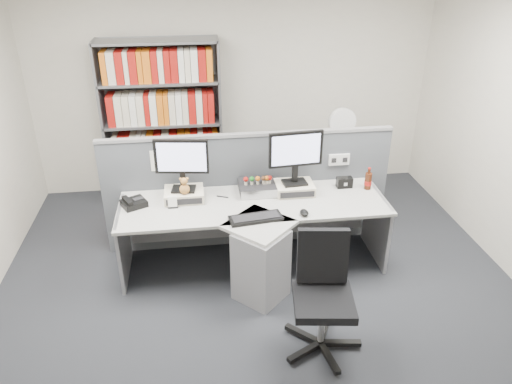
{
  "coord_description": "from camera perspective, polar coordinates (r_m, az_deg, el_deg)",
  "views": [
    {
      "loc": [
        -0.53,
        -3.35,
        2.99
      ],
      "look_at": [
        0.0,
        0.65,
        0.92
      ],
      "focal_mm": 34.52,
      "sensor_mm": 36.0,
      "label": 1
    }
  ],
  "objects": [
    {
      "name": "room_shell",
      "position": [
        3.59,
        1.38,
        7.69
      ],
      "size": [
        5.04,
        5.54,
        2.72
      ],
      "color": "beige",
      "rests_on": "ground"
    },
    {
      "name": "mouse",
      "position": [
        4.57,
        5.61,
        -2.41
      ],
      "size": [
        0.08,
        0.12,
        0.05
      ],
      "primitive_type": "ellipsoid",
      "color": "black",
      "rests_on": "desk"
    },
    {
      "name": "monitor_left",
      "position": [
        4.71,
        -8.62,
        3.61
      ],
      "size": [
        0.51,
        0.19,
        0.52
      ],
      "color": "black",
      "rests_on": "monitor_riser_left"
    },
    {
      "name": "office_chair",
      "position": [
        3.99,
        7.74,
        -11.23
      ],
      "size": [
        0.64,
        0.65,
        0.98
      ],
      "color": "silver",
      "rests_on": "ground"
    },
    {
      "name": "cola_bottle",
      "position": [
        5.13,
        12.86,
        1.25
      ],
      "size": [
        0.07,
        0.07,
        0.24
      ],
      "color": "#3F190A",
      "rests_on": "desk"
    },
    {
      "name": "desk_fan",
      "position": [
        5.94,
        9.9,
        7.68
      ],
      "size": [
        0.33,
        0.2,
        0.55
      ],
      "color": "white",
      "rests_on": "filing_cabinet"
    },
    {
      "name": "speaker",
      "position": [
        5.13,
        10.21,
        1.11
      ],
      "size": [
        0.16,
        0.09,
        0.11
      ],
      "primitive_type": "cube",
      "color": "black",
      "rests_on": "desk"
    },
    {
      "name": "keyboard",
      "position": [
        4.48,
        -0.03,
        -3.03
      ],
      "size": [
        0.5,
        0.25,
        0.03
      ],
      "color": "black",
      "rests_on": "desk"
    },
    {
      "name": "desk_calendar",
      "position": [
        4.73,
        -9.64,
        -1.21
      ],
      "size": [
        0.1,
        0.07,
        0.12
      ],
      "color": "black",
      "rests_on": "desk"
    },
    {
      "name": "desk",
      "position": [
        4.72,
        0.09,
        -5.32
      ],
      "size": [
        2.6,
        1.2,
        0.72
      ],
      "color": "#B0AFA9",
      "rests_on": "ground"
    },
    {
      "name": "desk_phone",
      "position": [
        4.84,
        -14.03,
        -1.23
      ],
      "size": [
        0.28,
        0.27,
        0.09
      ],
      "color": "black",
      "rests_on": "desk"
    },
    {
      "name": "filing_cabinet",
      "position": [
        6.2,
        9.39,
        1.6
      ],
      "size": [
        0.45,
        0.61,
        0.7
      ],
      "color": "slate",
      "rests_on": "ground"
    },
    {
      "name": "shelving_unit",
      "position": [
        6.14,
        -10.68,
        7.55
      ],
      "size": [
        1.41,
        0.4,
        2.0
      ],
      "color": "slate",
      "rests_on": "ground"
    },
    {
      "name": "monitor_riser_left",
      "position": [
        4.86,
        -8.33,
        -0.3
      ],
      "size": [
        0.38,
        0.31,
        0.1
      ],
      "color": "beige",
      "rests_on": "desk"
    },
    {
      "name": "plush_toy",
      "position": [
        4.74,
        -8.29,
        0.6
      ],
      "size": [
        0.1,
        0.1,
        0.17
      ],
      "color": "#B57C3C",
      "rests_on": "monitor_riser_left"
    },
    {
      "name": "desktop_pc",
      "position": [
        4.95,
        0.18,
        0.51
      ],
      "size": [
        0.37,
        0.33,
        0.1
      ],
      "color": "black",
      "rests_on": "desk"
    },
    {
      "name": "partition",
      "position": [
        5.19,
        -0.82,
        0.33
      ],
      "size": [
        3.0,
        0.08,
        1.27
      ],
      "color": "#52565D",
      "rests_on": "ground"
    },
    {
      "name": "figurines",
      "position": [
        4.89,
        0.38,
        1.49
      ],
      "size": [
        0.29,
        0.05,
        0.09
      ],
      "color": "beige",
      "rests_on": "desktop_pc"
    },
    {
      "name": "monitor_riser_right",
      "position": [
        4.95,
        4.47,
        0.47
      ],
      "size": [
        0.38,
        0.31,
        0.1
      ],
      "color": "beige",
      "rests_on": "desk"
    },
    {
      "name": "ground",
      "position": [
        4.52,
        1.12,
        -14.25
      ],
      "size": [
        5.5,
        5.5,
        0.0
      ],
      "primitive_type": "plane",
      "color": "#2D2F34",
      "rests_on": "ground"
    },
    {
      "name": "monitor_right",
      "position": [
        4.8,
        4.63,
        4.49
      ],
      "size": [
        0.54,
        0.19,
        0.55
      ],
      "color": "black",
      "rests_on": "monitor_riser_right"
    }
  ]
}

